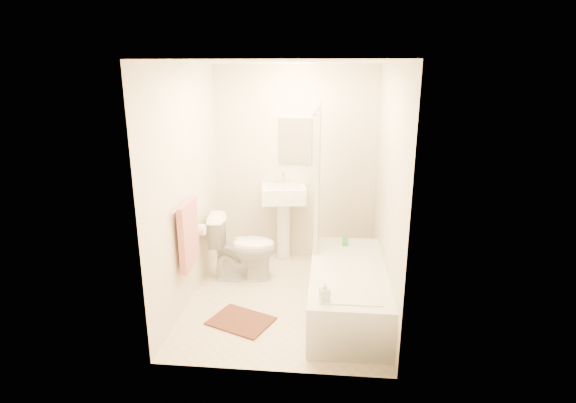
# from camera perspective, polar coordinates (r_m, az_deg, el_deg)

# --- Properties ---
(floor) EXTENTS (2.40, 2.40, 0.00)m
(floor) POSITION_cam_1_polar(r_m,az_deg,el_deg) (4.87, -0.29, -12.20)
(floor) COLOR beige
(floor) RESTS_ON ground
(ceiling) EXTENTS (2.40, 2.40, 0.00)m
(ceiling) POSITION_cam_1_polar(r_m,az_deg,el_deg) (4.28, -0.33, 17.31)
(ceiling) COLOR white
(ceiling) RESTS_ON ground
(wall_back) EXTENTS (2.00, 0.02, 2.40)m
(wall_back) POSITION_cam_1_polar(r_m,az_deg,el_deg) (5.59, 0.93, 4.71)
(wall_back) COLOR beige
(wall_back) RESTS_ON ground
(wall_left) EXTENTS (0.02, 2.40, 2.40)m
(wall_left) POSITION_cam_1_polar(r_m,az_deg,el_deg) (4.63, -12.73, 1.84)
(wall_left) COLOR beige
(wall_left) RESTS_ON ground
(wall_right) EXTENTS (0.02, 2.40, 2.40)m
(wall_right) POSITION_cam_1_polar(r_m,az_deg,el_deg) (4.44, 12.65, 1.22)
(wall_right) COLOR beige
(wall_right) RESTS_ON ground
(mirror) EXTENTS (0.40, 0.03, 0.55)m
(mirror) POSITION_cam_1_polar(r_m,az_deg,el_deg) (5.51, 0.93, 7.72)
(mirror) COLOR white
(mirror) RESTS_ON wall_back
(curtain_rod) EXTENTS (0.03, 1.70, 0.03)m
(curtain_rod) POSITION_cam_1_polar(r_m,az_deg,el_deg) (4.37, 3.81, 12.01)
(curtain_rod) COLOR silver
(curtain_rod) RESTS_ON wall_back
(shower_curtain) EXTENTS (0.04, 0.80, 1.55)m
(shower_curtain) POSITION_cam_1_polar(r_m,az_deg,el_deg) (4.88, 3.79, 3.21)
(shower_curtain) COLOR silver
(shower_curtain) RESTS_ON curtain_rod
(towel_bar) EXTENTS (0.02, 0.60, 0.02)m
(towel_bar) POSITION_cam_1_polar(r_m,az_deg,el_deg) (4.41, -13.14, -0.24)
(towel_bar) COLOR silver
(towel_bar) RESTS_ON wall_left
(towel) EXTENTS (0.06, 0.45, 0.66)m
(towel) POSITION_cam_1_polar(r_m,az_deg,el_deg) (4.51, -12.51, -4.16)
(towel) COLOR #CC7266
(towel) RESTS_ON towel_bar
(toilet_paper) EXTENTS (0.11, 0.12, 0.12)m
(toilet_paper) POSITION_cam_1_polar(r_m,az_deg,el_deg) (4.86, -11.14, -3.53)
(toilet_paper) COLOR white
(toilet_paper) RESTS_ON wall_left
(toilet) EXTENTS (0.80, 0.50, 0.75)m
(toilet) POSITION_cam_1_polar(r_m,az_deg,el_deg) (5.20, -5.76, -5.80)
(toilet) COLOR white
(toilet) RESTS_ON floor
(sink) EXTENTS (0.59, 0.50, 1.04)m
(sink) POSITION_cam_1_polar(r_m,az_deg,el_deg) (5.64, -0.57, -2.31)
(sink) COLOR white
(sink) RESTS_ON floor
(bathtub) EXTENTS (0.73, 1.67, 0.47)m
(bathtub) POSITION_cam_1_polar(r_m,az_deg,el_deg) (4.57, 7.56, -11.08)
(bathtub) COLOR silver
(bathtub) RESTS_ON floor
(bath_mat) EXTENTS (0.69, 0.61, 0.02)m
(bath_mat) POSITION_cam_1_polar(r_m,az_deg,el_deg) (4.49, -6.00, -14.85)
(bath_mat) COLOR #4D1F1A
(bath_mat) RESTS_ON floor
(soap_bottle) EXTENTS (0.10, 0.10, 0.17)m
(soap_bottle) POSITION_cam_1_polar(r_m,az_deg,el_deg) (3.82, 4.69, -11.37)
(soap_bottle) COLOR silver
(soap_bottle) RESTS_ON bathtub
(scrub_brush) EXTENTS (0.07, 0.22, 0.04)m
(scrub_brush) POSITION_cam_1_polar(r_m,az_deg,el_deg) (5.07, 7.26, -5.07)
(scrub_brush) COLOR green
(scrub_brush) RESTS_ON bathtub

